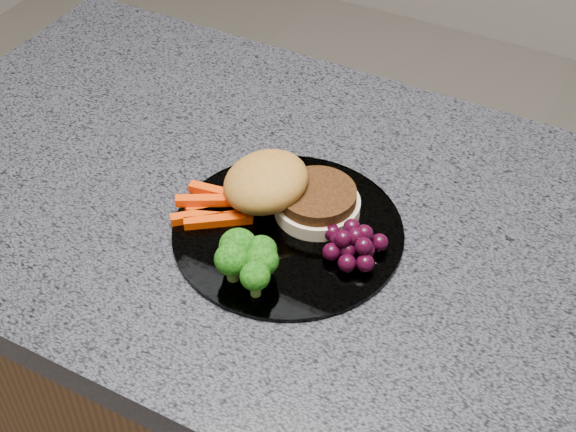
# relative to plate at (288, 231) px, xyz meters

# --- Properties ---
(countertop) EXTENTS (1.20, 0.60, 0.04)m
(countertop) POSITION_rel_plate_xyz_m (0.06, 0.04, -0.02)
(countertop) COLOR #4B4C55
(countertop) RESTS_ON island_cabinet
(plate) EXTENTS (0.26, 0.26, 0.01)m
(plate) POSITION_rel_plate_xyz_m (0.00, 0.00, 0.00)
(plate) COLOR white
(plate) RESTS_ON countertop
(burger) EXTENTS (0.18, 0.14, 0.05)m
(burger) POSITION_rel_plate_xyz_m (-0.02, 0.03, 0.03)
(burger) COLOR beige
(burger) RESTS_ON plate
(carrot_sticks) EXTENTS (0.09, 0.08, 0.02)m
(carrot_sticks) POSITION_rel_plate_xyz_m (-0.09, -0.02, 0.01)
(carrot_sticks) COLOR #EE3B03
(carrot_sticks) RESTS_ON plate
(broccoli) EXTENTS (0.07, 0.07, 0.05)m
(broccoli) POSITION_rel_plate_xyz_m (-0.00, -0.08, 0.03)
(broccoli) COLOR #557F2E
(broccoli) RESTS_ON plate
(grape_bunch) EXTENTS (0.07, 0.06, 0.03)m
(grape_bunch) POSITION_rel_plate_xyz_m (0.08, -0.00, 0.02)
(grape_bunch) COLOR black
(grape_bunch) RESTS_ON plate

